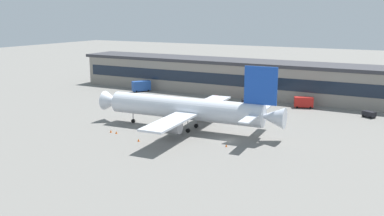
{
  "coord_description": "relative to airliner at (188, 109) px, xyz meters",
  "views": [
    {
      "loc": [
        38.93,
        -90.82,
        29.89
      ],
      "look_at": [
        -14.22,
        7.79,
        5.0
      ],
      "focal_mm": 39.59,
      "sensor_mm": 36.0,
      "label": 1
    }
  ],
  "objects": [
    {
      "name": "traffic_cone_0",
      "position": [
        -16.18,
        -11.91,
        -5.32
      ],
      "size": [
        0.54,
        0.54,
        0.68
      ],
      "primitive_type": "cone",
      "color": "#F2590C",
      "rests_on": "ground_plane"
    },
    {
      "name": "traffic_cone_1",
      "position": [
        -14.23,
        -12.14,
        -5.32
      ],
      "size": [
        0.55,
        0.55,
        0.69
      ],
      "primitive_type": "cone",
      "color": "#F2590C",
      "rests_on": "ground_plane"
    },
    {
      "name": "airliner",
      "position": [
        0.0,
        0.0,
        0.0
      ],
      "size": [
        52.16,
        44.24,
        17.77
      ],
      "color": "silver",
      "rests_on": "ground_plane"
    },
    {
      "name": "ground_plane",
      "position": [
        13.35,
        -3.85,
        -5.66
      ],
      "size": [
        600.0,
        600.0,
        0.0
      ],
      "primitive_type": "plane",
      "color": "slate"
    },
    {
      "name": "pushback_tractor",
      "position": [
        1.82,
        38.94,
        -4.61
      ],
      "size": [
        2.76,
        4.88,
        1.75
      ],
      "color": "black",
      "rests_on": "ground_plane"
    },
    {
      "name": "belt_loader",
      "position": [
        -8.78,
        35.13,
        -4.51
      ],
      "size": [
        4.46,
        6.65,
        1.95
      ],
      "color": "red",
      "rests_on": "ground_plane"
    },
    {
      "name": "catering_truck",
      "position": [
        -43.45,
        41.0,
        -3.37
      ],
      "size": [
        6.14,
        7.44,
        4.15
      ],
      "color": "#2651A5",
      "rests_on": "ground_plane"
    },
    {
      "name": "traffic_cone_2",
      "position": [
        15.01,
        -8.87,
        -5.36
      ],
      "size": [
        0.48,
        0.48,
        0.6
      ],
      "primitive_type": "cone",
      "color": "#F2590C",
      "rests_on": "ground_plane"
    },
    {
      "name": "baggage_tug",
      "position": [
        40.64,
        37.31,
        -4.58
      ],
      "size": [
        4.12,
        3.51,
        1.85
      ],
      "color": "black",
      "rests_on": "ground_plane"
    },
    {
      "name": "traffic_cone_3",
      "position": [
        -5.28,
        -14.98,
        -5.33
      ],
      "size": [
        0.53,
        0.53,
        0.66
      ],
      "primitive_type": "cone",
      "color": "#F2590C",
      "rests_on": "ground_plane"
    },
    {
      "name": "stair_truck",
      "position": [
        20.23,
        41.24,
        -3.69
      ],
      "size": [
        6.46,
        4.29,
        3.55
      ],
      "color": "red",
      "rests_on": "ground_plane"
    },
    {
      "name": "terminal_building",
      "position": [
        13.35,
        54.55,
        0.81
      ],
      "size": [
        178.94,
        17.19,
        12.91
      ],
      "color": "gray",
      "rests_on": "ground_plane"
    }
  ]
}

